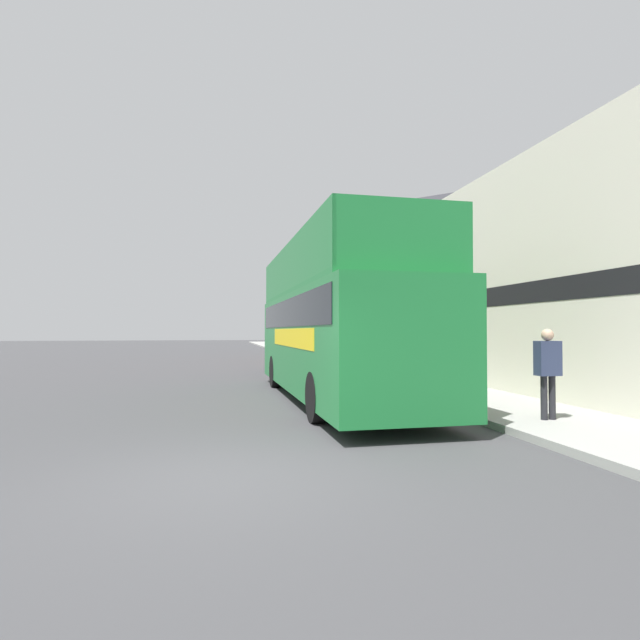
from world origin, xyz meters
name	(u,v)px	position (x,y,z in m)	size (l,w,h in m)	color
ground_plane	(217,365)	(0.00, 21.00, 0.00)	(144.00, 144.00, 0.00)	#3D3D3F
sidewalk	(346,366)	(6.35, 18.00, 0.07)	(2.83, 108.00, 0.14)	#999993
pub_white_frontage	(626,278)	(10.76, 5.20, 3.25)	(6.01, 11.24, 6.49)	beige
brick_terrace_rear	(403,281)	(10.76, 21.62, 4.80)	(6.00, 19.32, 9.59)	#9E664C
tour_bus	(333,331)	(2.98, 6.68, 1.81)	(2.67, 10.67, 4.07)	#1E7A38
parked_car_ahead_of_bus	(306,357)	(3.82, 15.41, 0.68)	(1.80, 4.36, 1.44)	black
pedestrian_second	(548,365)	(6.09, 2.13, 1.17)	(0.45, 0.25, 1.72)	#232328
lamp_post_nearest	(445,270)	(5.30, 4.78, 3.28)	(0.35, 0.35, 4.53)	black
lamp_post_second	(346,286)	(5.30, 14.05, 3.69)	(0.35, 0.35, 5.21)	black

